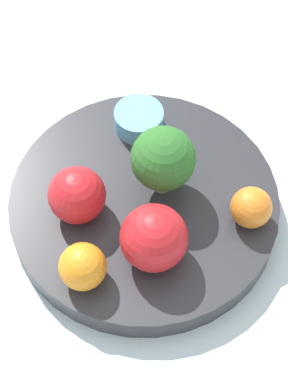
% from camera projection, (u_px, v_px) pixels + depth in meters
% --- Properties ---
extents(ground_plane, '(6.00, 6.00, 0.00)m').
position_uv_depth(ground_plane, '(144.00, 222.00, 0.66)').
color(ground_plane, gray).
extents(table_surface, '(1.20, 1.20, 0.02)m').
position_uv_depth(table_surface, '(144.00, 218.00, 0.65)').
color(table_surface, silver).
rests_on(table_surface, ground_plane).
extents(bowl, '(0.26, 0.26, 0.03)m').
position_uv_depth(bowl, '(144.00, 205.00, 0.63)').
color(bowl, '#2D2D33').
rests_on(bowl, table_surface).
extents(broccoli, '(0.06, 0.06, 0.08)m').
position_uv_depth(broccoli, '(163.00, 159.00, 0.59)').
color(broccoli, '#8CB76B').
rests_on(broccoli, bowl).
extents(apple_red, '(0.06, 0.06, 0.06)m').
position_uv_depth(apple_red, '(154.00, 238.00, 0.56)').
color(apple_red, red).
rests_on(apple_red, bowl).
extents(apple_green, '(0.05, 0.05, 0.05)m').
position_uv_depth(apple_green, '(77.00, 195.00, 0.59)').
color(apple_green, red).
rests_on(apple_green, bowl).
extents(orange_front, '(0.04, 0.04, 0.04)m').
position_uv_depth(orange_front, '(83.00, 267.00, 0.56)').
color(orange_front, orange).
rests_on(orange_front, bowl).
extents(orange_back, '(0.04, 0.04, 0.04)m').
position_uv_depth(orange_back, '(251.00, 208.00, 0.59)').
color(orange_back, orange).
rests_on(orange_back, bowl).
extents(small_cup, '(0.05, 0.05, 0.02)m').
position_uv_depth(small_cup, '(139.00, 120.00, 0.66)').
color(small_cup, '#66B2DB').
rests_on(small_cup, bowl).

